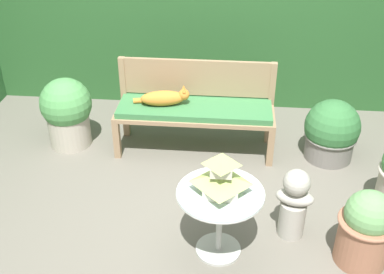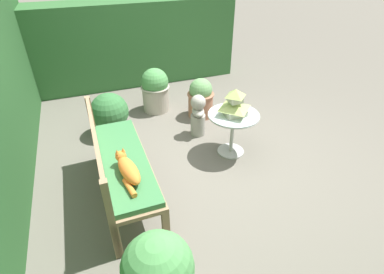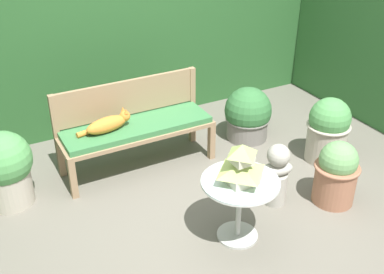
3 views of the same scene
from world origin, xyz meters
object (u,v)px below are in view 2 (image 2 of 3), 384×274
object	(u,v)px
garden_bust	(198,115)
potted_plant_bench_right	(110,116)
patio_table	(233,123)
potted_plant_table_far	(155,90)
potted_plant_table_near	(201,98)
pagoda_birdhouse	(235,104)
cat	(128,169)
garden_bench	(124,163)

from	to	relation	value
garden_bust	potted_plant_bench_right	world-z (taller)	potted_plant_bench_right
patio_table	garden_bust	size ratio (longest dim) A/B	1.04
patio_table	potted_plant_table_far	distance (m)	1.55
garden_bust	potted_plant_table_near	size ratio (longest dim) A/B	0.98
garden_bust	potted_plant_table_near	distance (m)	0.52
patio_table	pagoda_birdhouse	xyz separation A→B (m)	(0.00, -0.00, 0.25)
cat	potted_plant_bench_right	xyz separation A→B (m)	(1.56, -0.02, -0.27)
garden_bench	potted_plant_table_far	bearing A→B (deg)	-24.06
garden_bust	potted_plant_table_near	bearing A→B (deg)	-13.33
garden_bench	potted_plant_bench_right	distance (m)	1.28
cat	potted_plant_table_far	world-z (taller)	potted_plant_table_far
potted_plant_table_near	potted_plant_table_far	size ratio (longest dim) A/B	0.88
potted_plant_bench_right	potted_plant_table_near	bearing A→B (deg)	-88.67
pagoda_birdhouse	potted_plant_table_far	size ratio (longest dim) A/B	0.47
cat	potted_plant_table_far	bearing A→B (deg)	-30.98
patio_table	potted_plant_table_far	world-z (taller)	potted_plant_table_far
patio_table	potted_plant_table_near	bearing A→B (deg)	0.17
potted_plant_bench_right	potted_plant_table_near	size ratio (longest dim) A/B	0.99
pagoda_birdhouse	potted_plant_table_near	bearing A→B (deg)	0.17
potted_plant_table_near	potted_plant_table_far	distance (m)	0.71
garden_bust	potted_plant_table_far	bearing A→B (deg)	33.88
pagoda_birdhouse	potted_plant_bench_right	bearing A→B (deg)	53.57
garden_bust	potted_plant_bench_right	bearing A→B (deg)	80.70
patio_table	potted_plant_bench_right	distance (m)	1.66
cat	patio_table	bearing A→B (deg)	-76.91
patio_table	garden_bust	world-z (taller)	garden_bust
patio_table	potted_plant_table_near	distance (m)	1.02
pagoda_birdhouse	potted_plant_table_near	distance (m)	1.08
garden_bench	cat	xyz separation A→B (m)	(-0.28, -0.00, 0.14)
cat	garden_bust	bearing A→B (deg)	-55.02
patio_table	potted_plant_table_far	xyz separation A→B (m)	(1.43, 0.58, -0.08)
cat	potted_plant_table_near	world-z (taller)	cat
pagoda_birdhouse	potted_plant_table_far	xyz separation A→B (m)	(1.43, 0.58, -0.34)
garden_bench	potted_plant_bench_right	xyz separation A→B (m)	(1.27, -0.02, -0.13)
pagoda_birdhouse	potted_plant_table_near	xyz separation A→B (m)	(1.01, 0.00, -0.39)
potted_plant_table_near	garden_bust	bearing A→B (deg)	154.11
potted_plant_bench_right	potted_plant_table_near	distance (m)	1.33
potted_plant_bench_right	patio_table	bearing A→B (deg)	-126.43
cat	garden_bench	bearing A→B (deg)	-9.45
cat	garden_bust	size ratio (longest dim) A/B	0.91
pagoda_birdhouse	garden_bust	size ratio (longest dim) A/B	0.55
cat	potted_plant_table_near	xyz separation A→B (m)	(1.59, -1.34, -0.25)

